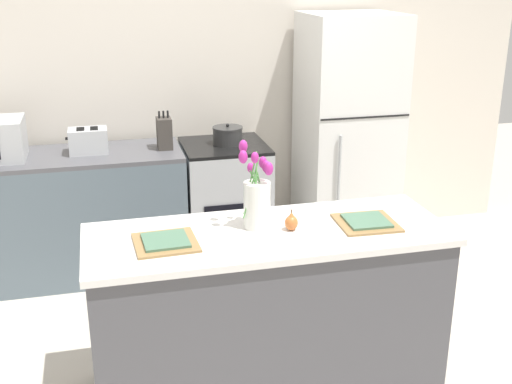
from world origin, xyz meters
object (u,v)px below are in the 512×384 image
at_px(refrigerator, 347,136).
at_px(knife_block, 164,133).
at_px(flower_vase, 257,199).
at_px(plate_setting_left, 166,242).
at_px(toaster, 88,141).
at_px(stove_range, 225,203).
at_px(plate_setting_right, 366,222).
at_px(cooking_pot, 228,135).
at_px(pear_figurine, 291,222).

distance_m(refrigerator, knife_block, 1.38).
relative_size(flower_vase, plate_setting_left, 1.46).
bearing_deg(toaster, flower_vase, -62.33).
relative_size(stove_range, refrigerator, 0.50).
bearing_deg(refrigerator, knife_block, -179.73).
distance_m(refrigerator, toaster, 1.90).
bearing_deg(stove_range, plate_setting_right, -75.90).
xyz_separation_m(stove_range, refrigerator, (0.95, 0.00, 0.45)).
bearing_deg(cooking_pot, flower_vase, -96.24).
xyz_separation_m(plate_setting_left, knife_block, (0.18, 1.62, 0.12)).
xyz_separation_m(refrigerator, flower_vase, (-1.09, -1.53, 0.14)).
xyz_separation_m(flower_vase, cooking_pot, (0.17, 1.53, -0.07)).
bearing_deg(cooking_pot, refrigerator, 0.11).
xyz_separation_m(plate_setting_left, toaster, (-0.34, 1.64, 0.09)).
relative_size(plate_setting_right, toaster, 1.09).
bearing_deg(toaster, refrigerator, -0.26).
bearing_deg(knife_block, plate_setting_left, -96.33).
height_order(stove_range, toaster, toaster).
relative_size(flower_vase, cooking_pot, 2.04).
relative_size(pear_figurine, plate_setting_left, 0.35).
relative_size(stove_range, cooking_pot, 4.15).
distance_m(stove_range, toaster, 1.09).
bearing_deg(knife_block, refrigerator, 0.27).
distance_m(pear_figurine, cooking_pot, 1.61).
height_order(refrigerator, cooking_pot, refrigerator).
height_order(plate_setting_left, knife_block, knife_block).
bearing_deg(flower_vase, pear_figurine, -26.25).
height_order(plate_setting_right, knife_block, knife_block).
relative_size(plate_setting_left, plate_setting_right, 1.00).
bearing_deg(plate_setting_right, pear_figurine, 177.65).
relative_size(flower_vase, knife_block, 1.65).
distance_m(refrigerator, cooking_pot, 0.93).
relative_size(flower_vase, toaster, 1.59).
xyz_separation_m(pear_figurine, knife_block, (-0.44, 1.60, 0.08)).
bearing_deg(plate_setting_right, stove_range, 104.10).
bearing_deg(pear_figurine, refrigerator, 59.87).
bearing_deg(plate_setting_right, refrigerator, 71.60).
height_order(flower_vase, toaster, flower_vase).
relative_size(refrigerator, plate_setting_right, 5.94).
xyz_separation_m(plate_setting_right, knife_block, (-0.84, 1.62, 0.12)).
relative_size(pear_figurine, knife_block, 0.40).
height_order(refrigerator, plate_setting_right, refrigerator).
bearing_deg(refrigerator, flower_vase, -125.44).
distance_m(pear_figurine, knife_block, 1.67).
bearing_deg(knife_block, stove_range, 0.77).
height_order(flower_vase, cooking_pot, flower_vase).
bearing_deg(stove_range, pear_figurine, -89.48).
distance_m(refrigerator, pear_figurine, 1.86).
bearing_deg(knife_block, cooking_pot, 0.60).
bearing_deg(knife_block, toaster, 178.34).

